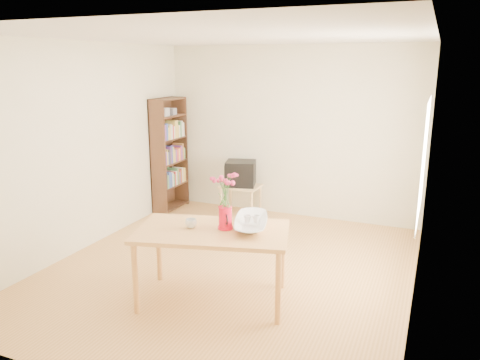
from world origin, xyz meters
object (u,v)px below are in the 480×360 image
at_px(bowl, 251,204).
at_px(television, 241,173).
at_px(table, 212,237).
at_px(mug, 191,223).
at_px(pitcher, 225,219).

distance_m(bowl, television, 2.74).
height_order(table, television, television).
bearing_deg(mug, table, 140.85).
xyz_separation_m(bowl, television, (-1.15, 2.47, -0.32)).
xyz_separation_m(pitcher, bowl, (0.21, 0.16, 0.12)).
bearing_deg(mug, television, -123.81).
relative_size(pitcher, bowl, 0.47).
bearing_deg(television, bowl, -80.75).
distance_m(table, television, 2.84).
xyz_separation_m(table, mug, (-0.22, -0.03, 0.12)).
distance_m(pitcher, mug, 0.35).
height_order(pitcher, bowl, bowl).
height_order(mug, bowl, bowl).
xyz_separation_m(pitcher, mug, (-0.32, -0.11, -0.06)).
relative_size(mug, television, 0.21).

